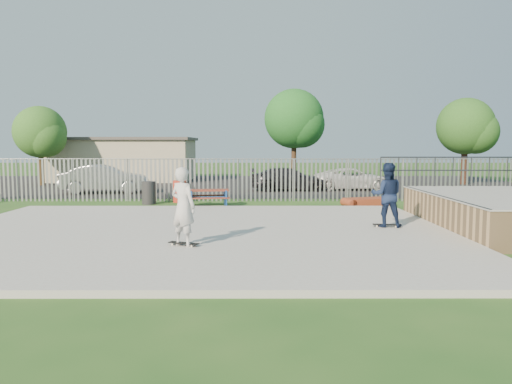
{
  "coord_description": "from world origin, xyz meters",
  "views": [
    {
      "loc": [
        1.79,
        -14.43,
        2.66
      ],
      "look_at": [
        1.83,
        2.0,
        1.1
      ],
      "focal_mm": 35.0,
      "sensor_mm": 36.0,
      "label": 1
    }
  ],
  "objects_px": {
    "tree_left": "(40,132)",
    "trash_bin_red": "(180,191)",
    "picnic_table": "(208,198)",
    "skater_white": "(183,207)",
    "skater_navy": "(387,195)",
    "funbox": "(367,202)",
    "trash_bin_grey": "(149,193)",
    "tree_mid": "(294,119)",
    "tree_right": "(466,127)",
    "car_white": "(353,179)",
    "car_dark": "(289,179)",
    "car_silver": "(105,179)"
  },
  "relations": [
    {
      "from": "trash_bin_grey",
      "to": "skater_white",
      "type": "bearing_deg",
      "value": -73.39
    },
    {
      "from": "picnic_table",
      "to": "funbox",
      "type": "relative_size",
      "value": 0.97
    },
    {
      "from": "car_silver",
      "to": "car_white",
      "type": "distance_m",
      "value": 14.12
    },
    {
      "from": "funbox",
      "to": "skater_navy",
      "type": "distance_m",
      "value": 6.42
    },
    {
      "from": "trash_bin_red",
      "to": "skater_navy",
      "type": "bearing_deg",
      "value": -46.28
    },
    {
      "from": "picnic_table",
      "to": "skater_white",
      "type": "bearing_deg",
      "value": -95.78
    },
    {
      "from": "car_silver",
      "to": "skater_navy",
      "type": "bearing_deg",
      "value": -142.65
    },
    {
      "from": "car_silver",
      "to": "tree_left",
      "type": "height_order",
      "value": "tree_left"
    },
    {
      "from": "funbox",
      "to": "trash_bin_red",
      "type": "height_order",
      "value": "trash_bin_red"
    },
    {
      "from": "funbox",
      "to": "tree_left",
      "type": "distance_m",
      "value": 22.16
    },
    {
      "from": "trash_bin_red",
      "to": "tree_mid",
      "type": "height_order",
      "value": "tree_mid"
    },
    {
      "from": "car_white",
      "to": "skater_white",
      "type": "height_order",
      "value": "skater_white"
    },
    {
      "from": "tree_mid",
      "to": "picnic_table",
      "type": "bearing_deg",
      "value": -107.23
    },
    {
      "from": "car_silver",
      "to": "car_dark",
      "type": "relative_size",
      "value": 1.03
    },
    {
      "from": "picnic_table",
      "to": "tree_mid",
      "type": "bearing_deg",
      "value": 65.56
    },
    {
      "from": "car_silver",
      "to": "skater_white",
      "type": "height_order",
      "value": "skater_white"
    },
    {
      "from": "trash_bin_grey",
      "to": "skater_white",
      "type": "xyz_separation_m",
      "value": [
        2.97,
        -9.96,
        0.62
      ]
    },
    {
      "from": "car_white",
      "to": "skater_white",
      "type": "relative_size",
      "value": 2.33
    },
    {
      "from": "trash_bin_red",
      "to": "car_silver",
      "type": "height_order",
      "value": "car_silver"
    },
    {
      "from": "car_silver",
      "to": "skater_navy",
      "type": "height_order",
      "value": "skater_navy"
    },
    {
      "from": "funbox",
      "to": "tree_right",
      "type": "height_order",
      "value": "tree_right"
    },
    {
      "from": "tree_mid",
      "to": "funbox",
      "type": "bearing_deg",
      "value": -82.89
    },
    {
      "from": "trash_bin_grey",
      "to": "tree_right",
      "type": "xyz_separation_m",
      "value": [
        18.68,
        10.91,
        3.35
      ]
    },
    {
      "from": "tree_left",
      "to": "tree_right",
      "type": "relative_size",
      "value": 0.9
    },
    {
      "from": "car_silver",
      "to": "skater_navy",
      "type": "xyz_separation_m",
      "value": [
        12.25,
        -12.09,
        0.34
      ]
    },
    {
      "from": "car_white",
      "to": "skater_navy",
      "type": "distance_m",
      "value": 14.22
    },
    {
      "from": "funbox",
      "to": "trash_bin_grey",
      "type": "bearing_deg",
      "value": 159.18
    },
    {
      "from": "skater_navy",
      "to": "car_silver",
      "type": "bearing_deg",
      "value": -35.87
    },
    {
      "from": "car_white",
      "to": "tree_right",
      "type": "relative_size",
      "value": 0.8
    },
    {
      "from": "trash_bin_red",
      "to": "skater_white",
      "type": "distance_m",
      "value": 10.9
    },
    {
      "from": "trash_bin_red",
      "to": "car_dark",
      "type": "bearing_deg",
      "value": 46.13
    },
    {
      "from": "funbox",
      "to": "skater_white",
      "type": "height_order",
      "value": "skater_white"
    },
    {
      "from": "picnic_table",
      "to": "car_silver",
      "type": "height_order",
      "value": "car_silver"
    },
    {
      "from": "trash_bin_red",
      "to": "skater_navy",
      "type": "relative_size",
      "value": 0.51
    },
    {
      "from": "funbox",
      "to": "tree_left",
      "type": "bearing_deg",
      "value": 133.2
    },
    {
      "from": "trash_bin_grey",
      "to": "car_white",
      "type": "bearing_deg",
      "value": 33.7
    },
    {
      "from": "tree_right",
      "to": "skater_white",
      "type": "relative_size",
      "value": 2.92
    },
    {
      "from": "funbox",
      "to": "car_white",
      "type": "xyz_separation_m",
      "value": [
        0.88,
        7.81,
        0.47
      ]
    },
    {
      "from": "tree_left",
      "to": "trash_bin_red",
      "type": "bearing_deg",
      "value": -42.54
    },
    {
      "from": "tree_right",
      "to": "skater_navy",
      "type": "height_order",
      "value": "tree_right"
    },
    {
      "from": "car_dark",
      "to": "tree_mid",
      "type": "height_order",
      "value": "tree_mid"
    },
    {
      "from": "tree_mid",
      "to": "tree_right",
      "type": "xyz_separation_m",
      "value": [
        11.02,
        -4.1,
        -0.71
      ]
    },
    {
      "from": "car_silver",
      "to": "car_white",
      "type": "bearing_deg",
      "value": -89.83
    },
    {
      "from": "tree_mid",
      "to": "skater_navy",
      "type": "xyz_separation_m",
      "value": [
        1.12,
        -22.1,
        -3.44
      ]
    },
    {
      "from": "skater_white",
      "to": "funbox",
      "type": "bearing_deg",
      "value": -92.16
    },
    {
      "from": "funbox",
      "to": "tree_mid",
      "type": "relative_size",
      "value": 0.29
    },
    {
      "from": "trash_bin_red",
      "to": "picnic_table",
      "type": "bearing_deg",
      "value": -47.56
    },
    {
      "from": "trash_bin_grey",
      "to": "tree_left",
      "type": "bearing_deg",
      "value": 131.56
    },
    {
      "from": "trash_bin_red",
      "to": "skater_navy",
      "type": "distance_m",
      "value": 10.91
    },
    {
      "from": "tree_left",
      "to": "trash_bin_grey",
      "type": "bearing_deg",
      "value": -48.44
    }
  ]
}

